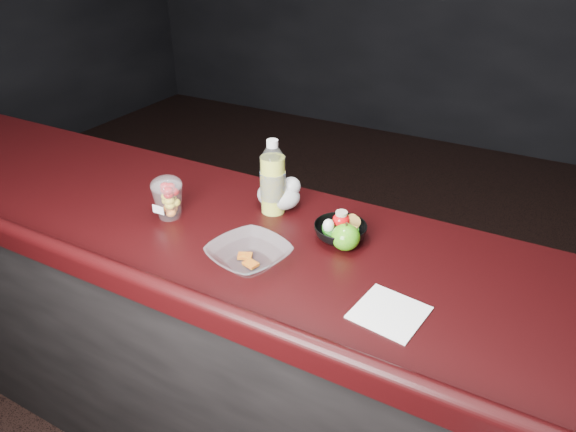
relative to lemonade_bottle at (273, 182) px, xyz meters
The scene contains 8 objects.
counter 0.64m from the lemonade_bottle, 66.67° to the right, with size 4.06×0.71×1.02m.
lemonade_bottle is the anchor object (origin of this frame).
fruit_cup 0.34m from the lemonade_bottle, 145.01° to the right, with size 0.10×0.10×0.14m.
green_apple 0.32m from the lemonade_bottle, 17.60° to the right, with size 0.08×0.08×0.09m.
plastic_bag 0.07m from the lemonade_bottle, 77.77° to the left, with size 0.15×0.12×0.11m.
snack_bowl 0.27m from the lemonade_bottle, 11.49° to the right, with size 0.21×0.21×0.09m.
takeout_bowl 0.31m from the lemonade_bottle, 72.81° to the right, with size 0.27×0.27×0.05m.
paper_napkin 0.59m from the lemonade_bottle, 31.23° to the right, with size 0.16×0.16×0.00m, color white.
Camera 1 is at (0.68, -0.81, 1.85)m, focal length 32.00 mm.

